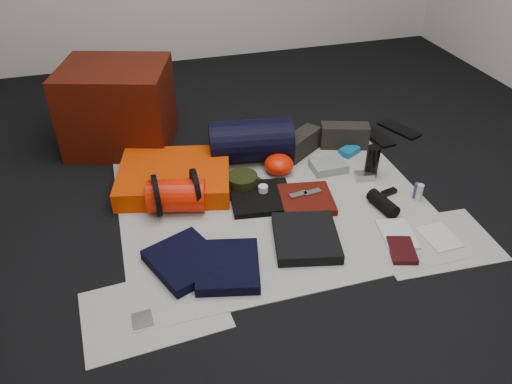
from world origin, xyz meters
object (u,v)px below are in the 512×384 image
object	(u,v)px
navy_duffel	(251,141)
compact_camera	(364,176)
water_bottle	(372,162)
stuff_sack	(177,196)
red_cabinet	(118,107)
paperback_book	(402,250)
sleeping_pad	(175,177)

from	to	relation	value
navy_duffel	compact_camera	world-z (taller)	navy_duffel
water_bottle	stuff_sack	bearing A→B (deg)	-179.74
red_cabinet	paperback_book	xyz separation A→B (m)	(1.17, -1.42, -0.24)
red_cabinet	sleeping_pad	world-z (taller)	red_cabinet
stuff_sack	navy_duffel	bearing A→B (deg)	36.47
water_bottle	paperback_book	xyz separation A→B (m)	(-0.16, -0.63, -0.08)
compact_camera	paperback_book	distance (m)	0.62
red_cabinet	stuff_sack	size ratio (longest dim) A/B	2.13
red_cabinet	paperback_book	bearing A→B (deg)	-33.07
sleeping_pad	paperback_book	xyz separation A→B (m)	(0.93, -0.85, -0.04)
stuff_sack	compact_camera	distance (m)	1.07
sleeping_pad	water_bottle	size ratio (longest dim) A/B	3.20
sleeping_pad	navy_duffel	bearing A→B (deg)	16.93
sleeping_pad	navy_duffel	xyz separation A→B (m)	(0.48, 0.15, 0.07)
navy_duffel	water_bottle	distance (m)	0.71
navy_duffel	water_bottle	xyz separation A→B (m)	(0.61, -0.37, -0.03)
sleeping_pad	stuff_sack	world-z (taller)	stuff_sack
red_cabinet	water_bottle	bearing A→B (deg)	-13.25
red_cabinet	navy_duffel	size ratio (longest dim) A/B	1.27
water_bottle	red_cabinet	bearing A→B (deg)	149.44
red_cabinet	paperback_book	size ratio (longest dim) A/B	3.47
water_bottle	compact_camera	bearing A→B (deg)	-156.04
red_cabinet	sleeping_pad	distance (m)	0.65
water_bottle	compact_camera	world-z (taller)	water_bottle
red_cabinet	sleeping_pad	bearing A→B (deg)	-49.78
red_cabinet	stuff_sack	bearing A→B (deg)	-57.25
stuff_sack	navy_duffel	size ratio (longest dim) A/B	0.60
navy_duffel	stuff_sack	bearing A→B (deg)	-134.97
red_cabinet	stuff_sack	world-z (taller)	red_cabinet
paperback_book	sleeping_pad	bearing A→B (deg)	155.12
water_bottle	sleeping_pad	bearing A→B (deg)	168.62
red_cabinet	compact_camera	world-z (taller)	red_cabinet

